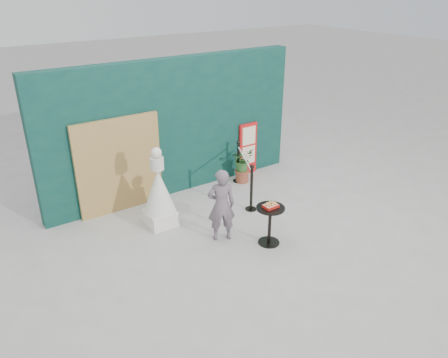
% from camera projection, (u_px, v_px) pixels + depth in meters
% --- Properties ---
extents(ground, '(60.00, 60.00, 0.00)m').
position_uv_depth(ground, '(261.00, 253.00, 7.82)').
color(ground, '#ADAAA5').
rests_on(ground, ground).
extents(back_wall, '(6.00, 0.30, 3.00)m').
position_uv_depth(back_wall, '(174.00, 127.00, 9.56)').
color(back_wall, '#0A302F').
rests_on(back_wall, ground).
extents(bamboo_fence, '(1.80, 0.08, 2.00)m').
position_uv_depth(bamboo_fence, '(119.00, 166.00, 8.90)').
color(bamboo_fence, tan).
rests_on(bamboo_fence, ground).
extents(woman, '(0.61, 0.52, 1.42)m').
position_uv_depth(woman, '(221.00, 205.00, 7.97)').
color(woman, '#655761').
rests_on(woman, ground).
extents(menu_board, '(0.50, 0.07, 1.30)m').
position_uv_depth(menu_board, '(248.00, 149.00, 10.74)').
color(menu_board, red).
rests_on(menu_board, ground).
extents(statue, '(0.64, 0.64, 1.64)m').
position_uv_depth(statue, '(159.00, 194.00, 8.45)').
color(statue, white).
rests_on(statue, ground).
extents(cafe_table, '(0.52, 0.52, 0.75)m').
position_uv_depth(cafe_table, '(270.00, 220.00, 7.91)').
color(cafe_table, black).
rests_on(cafe_table, ground).
extents(food_basket, '(0.26, 0.19, 0.11)m').
position_uv_depth(food_basket, '(271.00, 205.00, 7.79)').
color(food_basket, '#A81A12').
rests_on(food_basket, cafe_table).
extents(planter, '(0.51, 0.44, 0.86)m').
position_uv_depth(planter, '(242.00, 162.00, 10.34)').
color(planter, brown).
rests_on(planter, ground).
extents(stanchion_barrier, '(0.84, 1.54, 1.03)m').
position_uv_depth(stanchion_barrier, '(244.00, 175.00, 9.72)').
color(stanchion_barrier, black).
rests_on(stanchion_barrier, ground).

